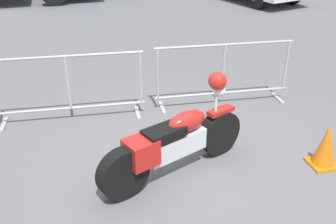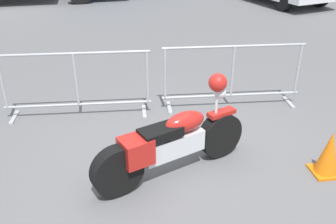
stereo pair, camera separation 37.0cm
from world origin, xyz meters
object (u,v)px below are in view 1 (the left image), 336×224
object	(u,v)px
motorcycle	(175,141)
crowd_barrier_far	(223,74)
crowd_barrier_near	(68,87)
traffic_cone	(326,146)

from	to	relation	value
motorcycle	crowd_barrier_far	xyz separation A→B (m)	(1.26, 1.72, 0.10)
crowd_barrier_near	traffic_cone	xyz separation A→B (m)	(3.16, -2.00, -0.27)
motorcycle	crowd_barrier_near	xyz separation A→B (m)	(-1.26, 1.72, 0.10)
crowd_barrier_far	motorcycle	bearing A→B (deg)	-126.10
traffic_cone	crowd_barrier_near	bearing A→B (deg)	147.62
crowd_barrier_near	traffic_cone	distance (m)	3.75
motorcycle	crowd_barrier_near	size ratio (longest dim) A/B	0.86
crowd_barrier_near	traffic_cone	world-z (taller)	crowd_barrier_near
crowd_barrier_far	traffic_cone	bearing A→B (deg)	-72.16
motorcycle	traffic_cone	size ratio (longest dim) A/B	3.38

